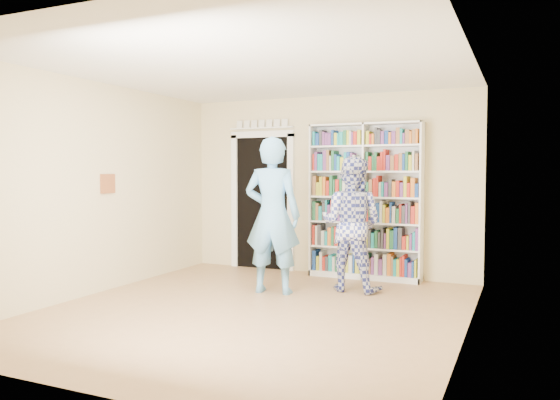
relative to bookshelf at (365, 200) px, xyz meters
The scene contains 11 objects.
floor 2.68m from the bookshelf, 104.96° to the right, with size 5.00×5.00×0.00m, color #A4794F.
ceiling 2.89m from the bookshelf, 104.96° to the right, with size 5.00×5.00×0.00m, color white.
wall_back 0.68m from the bookshelf, 166.03° to the left, with size 4.50×4.50×0.00m, color beige.
wall_left 3.72m from the bookshelf, 140.82° to the right, with size 5.00×5.00×0.00m, color beige.
wall_right 2.86m from the bookshelf, 55.29° to the right, with size 5.00×5.00×0.00m, color beige.
bookshelf is the anchor object (origin of this frame).
doorway 1.73m from the bookshelf, behind, with size 1.10×0.08×2.43m.
wall_art 3.58m from the bookshelf, 143.10° to the right, with size 0.03×0.25×0.25m, color maroon.
man_blue 1.64m from the bookshelf, 120.35° to the right, with size 0.73×0.48×2.00m, color #63A7DD.
man_plaid 0.90m from the bookshelf, 86.48° to the right, with size 0.85×0.66×1.75m, color navy.
paper_sheet 1.09m from the bookshelf, 82.41° to the right, with size 0.20×0.01×0.28m, color white.
Camera 1 is at (2.73, -5.36, 1.56)m, focal length 35.00 mm.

